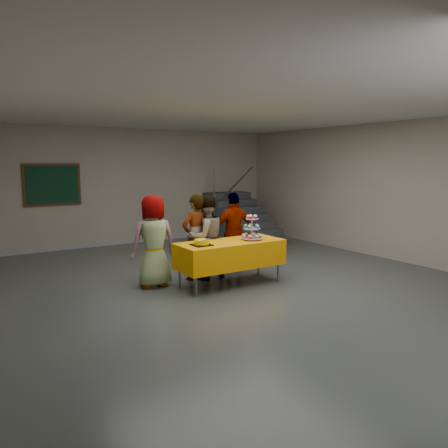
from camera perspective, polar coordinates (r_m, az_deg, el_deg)
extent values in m
plane|color=#4C514C|center=(7.60, 2.48, -8.21)|extent=(10.00, 10.00, 0.00)
cube|color=#AA9F89|center=(11.76, -11.61, 4.84)|extent=(8.00, 0.04, 3.00)
cube|color=#AA9F89|center=(10.15, 21.43, 3.96)|extent=(0.04, 10.00, 3.00)
cube|color=silver|center=(7.35, 2.63, 14.87)|extent=(8.00, 10.00, 0.04)
cube|color=#999999|center=(11.91, -11.38, -2.10)|extent=(7.90, 0.03, 0.12)
cylinder|color=#595960|center=(6.98, -3.68, -6.57)|extent=(0.04, 0.04, 0.73)
cylinder|color=#595960|center=(7.91, 7.09, -4.88)|extent=(0.04, 0.04, 0.73)
cylinder|color=#595960|center=(7.48, -5.83, -5.60)|extent=(0.04, 0.04, 0.73)
cylinder|color=#595960|center=(8.35, 4.55, -4.15)|extent=(0.04, 0.04, 0.73)
cube|color=#595960|center=(7.57, 0.81, -2.50)|extent=(1.80, 0.70, 0.02)
cube|color=orange|center=(7.61, 0.81, -3.91)|extent=(1.88, 0.78, 0.44)
cylinder|color=silver|center=(7.74, 3.65, -2.02)|extent=(0.18, 0.18, 0.01)
cylinder|color=silver|center=(7.70, 3.66, -0.52)|extent=(0.02, 0.02, 0.42)
cylinder|color=silver|center=(7.73, 3.65, -1.84)|extent=(0.38, 0.38, 0.01)
cylinder|color=silver|center=(7.71, 3.66, -0.60)|extent=(0.30, 0.30, 0.01)
cylinder|color=silver|center=(7.68, 3.67, 0.66)|extent=(0.22, 0.22, 0.01)
cube|color=black|center=(7.21, -2.97, -2.73)|extent=(0.30, 0.30, 0.02)
cylinder|color=#FFD300|center=(7.20, -2.97, -2.39)|extent=(0.25, 0.25, 0.07)
ellipsoid|color=#FFD300|center=(7.20, -2.98, -2.11)|extent=(0.25, 0.25, 0.05)
ellipsoid|color=white|center=(7.18, -2.53, -1.99)|extent=(0.08, 0.08, 0.02)
cube|color=silver|center=(7.07, -2.60, -2.15)|extent=(0.30, 0.16, 0.04)
imported|color=slate|center=(7.56, -9.16, -2.20)|extent=(0.79, 0.53, 1.59)
imported|color=slate|center=(7.94, -3.73, -1.73)|extent=(0.62, 0.45, 1.56)
imported|color=slate|center=(7.98, -2.39, -1.76)|extent=(0.76, 0.61, 1.54)
imported|color=slate|center=(8.55, 1.33, -1.05)|extent=(0.96, 0.52, 1.55)
cube|color=#424447|center=(11.30, 5.73, -2.37)|extent=(1.30, 0.30, 0.18)
cube|color=#424447|center=(11.52, 4.82, -1.70)|extent=(1.30, 0.30, 0.36)
cube|color=#424447|center=(11.74, 3.94, -1.06)|extent=(1.30, 0.30, 0.54)
cube|color=#424447|center=(11.96, 3.09, -0.45)|extent=(1.30, 0.30, 0.72)
cube|color=#424447|center=(12.19, 2.27, 0.15)|extent=(1.30, 0.30, 0.90)
cube|color=#424447|center=(12.43, 1.49, 0.72)|extent=(1.30, 0.30, 1.08)
cube|color=#424447|center=(12.66, 0.73, 1.27)|extent=(1.30, 0.30, 1.26)
cube|color=#424447|center=(12.91, 0.00, 1.40)|extent=(1.30, 0.30, 1.26)
cylinder|color=#595960|center=(10.84, 3.43, -0.86)|extent=(0.04, 0.04, 0.90)
cylinder|color=#595960|center=(11.43, 1.10, 2.35)|extent=(0.04, 0.04, 0.90)
cylinder|color=#595960|center=(12.14, -1.25, 5.24)|extent=(0.04, 0.04, 0.90)
cylinder|color=#595960|center=(11.43, 0.97, 4.61)|extent=(0.04, 1.85, 1.20)
cube|color=#472B16|center=(11.16, -21.51, 4.79)|extent=(1.30, 0.04, 1.00)
cube|color=#123A22|center=(11.14, -21.48, 4.79)|extent=(1.18, 0.02, 0.88)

